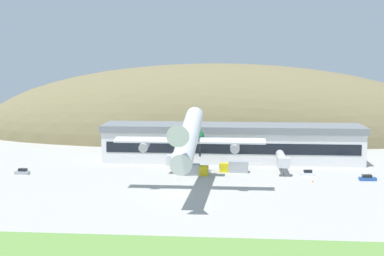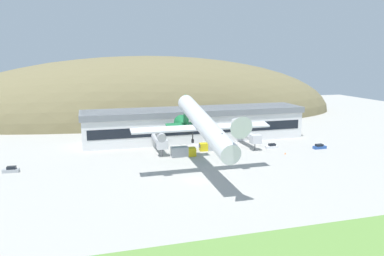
# 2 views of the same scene
# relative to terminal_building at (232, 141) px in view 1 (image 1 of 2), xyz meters

# --- Properties ---
(ground_plane) EXTENTS (355.87, 355.87, 0.00)m
(ground_plane) POSITION_rel_terminal_building_xyz_m (-13.40, -46.20, -6.89)
(ground_plane) COLOR #ADAAA3
(hill_backdrop) EXTENTS (214.83, 79.48, 63.48)m
(hill_backdrop) POSITION_rel_terminal_building_xyz_m (-8.02, 62.00, -6.89)
(hill_backdrop) COLOR olive
(hill_backdrop) RESTS_ON ground_plane
(terminal_building) EXTENTS (84.22, 16.01, 12.14)m
(terminal_building) POSITION_rel_terminal_building_xyz_m (0.00, 0.00, 0.00)
(terminal_building) COLOR silver
(terminal_building) RESTS_ON ground_plane
(jetway_0) EXTENTS (3.38, 14.63, 5.43)m
(jetway_0) POSITION_rel_terminal_building_xyz_m (-16.88, -15.57, -2.90)
(jetway_0) COLOR silver
(jetway_0) RESTS_ON ground_plane
(jetway_1) EXTENTS (3.38, 15.74, 5.43)m
(jetway_1) POSITION_rel_terminal_building_xyz_m (15.03, -16.15, -2.90)
(jetway_1) COLOR silver
(jetway_1) RESTS_ON ground_plane
(cargo_airplane) EXTENTS (37.88, 49.72, 13.67)m
(cargo_airplane) POSITION_rel_terminal_building_xyz_m (-10.14, -42.22, 6.97)
(cargo_airplane) COLOR silver
(service_car_0) EXTENTS (4.34, 1.85, 1.61)m
(service_car_0) POSITION_rel_terminal_building_xyz_m (21.90, -20.22, -6.22)
(service_car_0) COLOR silver
(service_car_0) RESTS_ON ground_plane
(service_car_1) EXTENTS (4.36, 2.03, 1.70)m
(service_car_1) POSITION_rel_terminal_building_xyz_m (-60.36, -25.38, -6.19)
(service_car_1) COLOR #999EA3
(service_car_1) RESTS_ON ground_plane
(service_car_2) EXTENTS (4.63, 1.98, 1.64)m
(service_car_2) POSITION_rel_terminal_building_xyz_m (37.59, -25.35, -6.21)
(service_car_2) COLOR #264C99
(service_car_2) RESTS_ON ground_plane
(fuel_truck) EXTENTS (8.08, 2.90, 3.18)m
(fuel_truck) POSITION_rel_terminal_building_xyz_m (-10.51, -22.25, -5.36)
(fuel_truck) COLOR gold
(fuel_truck) RESTS_ON ground_plane
(box_truck) EXTENTS (8.59, 2.94, 3.29)m
(box_truck) POSITION_rel_terminal_building_xyz_m (1.08, -17.18, -5.34)
(box_truck) COLOR gold
(box_truck) RESTS_ON ground_plane
(traffic_cone_0) EXTENTS (0.52, 0.52, 0.58)m
(traffic_cone_0) POSITION_rel_terminal_building_xyz_m (22.35, -28.74, -6.61)
(traffic_cone_0) COLOR orange
(traffic_cone_0) RESTS_ON ground_plane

